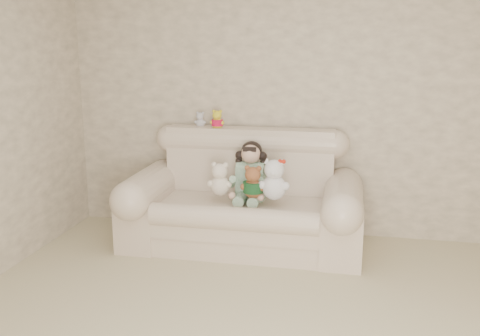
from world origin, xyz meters
name	(u,v)px	position (x,y,z in m)	size (l,w,h in m)	color
wall_back	(305,98)	(0.00, 2.50, 1.30)	(4.50, 4.50, 0.00)	beige
sofa	(242,191)	(-0.49, 2.00, 0.52)	(2.10, 0.95, 1.03)	beige
seated_child	(251,171)	(-0.43, 2.08, 0.69)	(0.32, 0.39, 0.54)	#2F7641
brown_teddy	(253,179)	(-0.37, 1.86, 0.67)	(0.21, 0.17, 0.33)	brown
white_cat	(274,175)	(-0.19, 1.86, 0.71)	(0.27, 0.21, 0.42)	white
cream_teddy	(220,176)	(-0.67, 1.90, 0.67)	(0.22, 0.17, 0.34)	white
yellow_mini_bear	(217,118)	(-0.80, 2.33, 1.12)	(0.14, 0.11, 0.21)	yellow
grey_mini_plush	(200,118)	(-0.98, 2.38, 1.10)	(0.12, 0.09, 0.18)	silver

